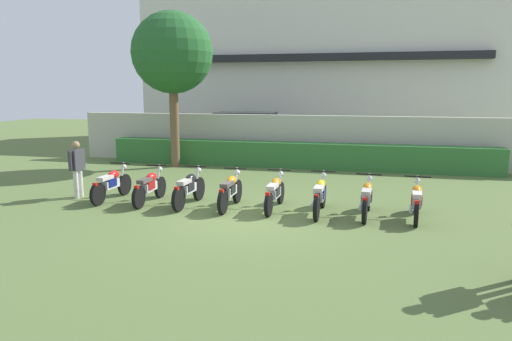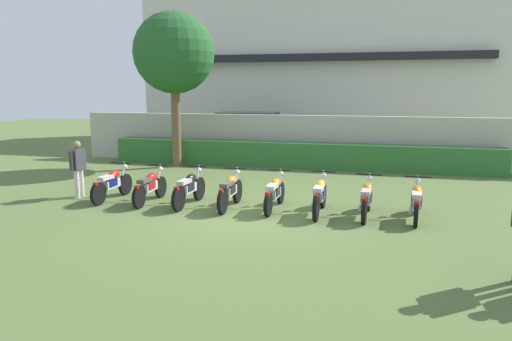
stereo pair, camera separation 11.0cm
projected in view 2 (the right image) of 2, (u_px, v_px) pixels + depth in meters
The scene contains 15 objects.
ground at pixel (246, 216), 11.12m from camera, with size 60.00×60.00×0.00m, color #566B38.
building at pixel (326, 66), 26.41m from camera, with size 19.33×6.50×8.49m.
compound_wall at pixel (299, 140), 18.39m from camera, with size 18.37×0.30×1.95m, color #BCB7A8.
hedge_row at pixel (296, 155), 17.81m from camera, with size 14.69×0.70×0.96m, color #337033.
parked_car at pixel (251, 133), 21.95m from camera, with size 4.51×2.09×1.89m.
tree_near_inspector at pixel (174, 54), 17.43m from camera, with size 3.03×3.03×5.80m.
motorcycle_in_row_0 at pixel (112, 184), 12.65m from camera, with size 0.60×1.88×0.96m.
motorcycle_in_row_1 at pixel (150, 186), 12.32m from camera, with size 0.60×1.84×0.95m.
motorcycle_in_row_2 at pixel (189, 188), 12.04m from camera, with size 0.60×1.87×0.97m.
motorcycle_in_row_3 at pixel (230, 191), 11.76m from camera, with size 0.60×1.82×0.97m.
motorcycle_in_row_4 at pixel (275, 192), 11.62m from camera, with size 0.60×1.89×0.94m.
motorcycle_in_row_5 at pixel (320, 195), 11.21m from camera, with size 0.60×1.92×0.98m.
motorcycle_in_row_6 at pixel (367, 198), 10.94m from camera, with size 0.60×1.82×0.96m.
motorcycle_in_row_7 at pixel (416, 201), 10.71m from camera, with size 0.60×1.80×0.94m.
inspector_person at pixel (78, 164), 12.89m from camera, with size 0.22×0.64×1.57m.
Camera 2 is at (2.92, -10.37, 2.98)m, focal length 32.90 mm.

